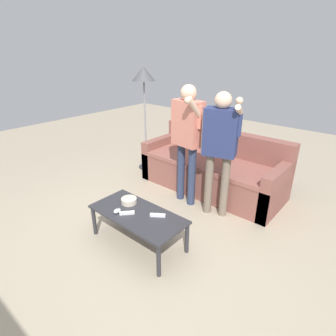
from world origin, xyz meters
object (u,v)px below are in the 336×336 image
(snack_bowl, at_px, (129,201))
(game_remote_wand_far, at_px, (158,215))
(coffee_table, at_px, (138,217))
(game_remote_wand_near, at_px, (127,213))
(player_center, at_px, (187,132))
(floor_lamp, at_px, (144,80))
(couch, at_px, (213,170))
(player_right, at_px, (220,142))
(game_remote_nunchuk, at_px, (117,211))

(snack_bowl, distance_m, game_remote_wand_far, 0.43)
(coffee_table, relative_size, game_remote_wand_near, 7.49)
(player_center, bearing_deg, game_remote_wand_near, -85.55)
(floor_lamp, distance_m, game_remote_wand_near, 2.43)
(floor_lamp, bearing_deg, couch, 3.94)
(player_right, bearing_deg, floor_lamp, 163.93)
(player_right, bearing_deg, player_center, 179.65)
(coffee_table, bearing_deg, game_remote_wand_far, 24.17)
(game_remote_nunchuk, xyz_separation_m, player_center, (0.01, 1.21, 0.60))
(coffee_table, bearing_deg, player_right, 73.03)
(game_remote_wand_near, bearing_deg, player_center, 94.45)
(player_center, xyz_separation_m, game_remote_wand_far, (0.37, -0.98, -0.61))
(player_center, bearing_deg, floor_lamp, 158.41)
(player_center, bearing_deg, coffee_table, -81.53)
(game_remote_nunchuk, height_order, player_right, player_right)
(floor_lamp, relative_size, game_remote_wand_near, 12.17)
(snack_bowl, height_order, game_remote_nunchuk, snack_bowl)
(game_remote_wand_near, bearing_deg, snack_bowl, 132.55)
(floor_lamp, bearing_deg, game_remote_wand_far, -42.12)
(snack_bowl, bearing_deg, game_remote_wand_far, 1.33)
(game_remote_nunchuk, relative_size, game_remote_wand_far, 0.57)
(game_remote_nunchuk, bearing_deg, coffee_table, 38.81)
(coffee_table, xyz_separation_m, player_right, (0.33, 1.07, 0.65))
(snack_bowl, bearing_deg, floor_lamp, 128.96)
(player_right, bearing_deg, coffee_table, -106.97)
(snack_bowl, xyz_separation_m, game_remote_wand_far, (0.43, 0.01, -0.01))
(game_remote_wand_far, bearing_deg, snack_bowl, -178.67)
(couch, relative_size, game_remote_wand_near, 14.87)
(snack_bowl, xyz_separation_m, player_right, (0.55, 0.99, 0.57))
(couch, xyz_separation_m, game_remote_wand_far, (0.30, -1.57, 0.10))
(couch, bearing_deg, player_center, -96.26)
(coffee_table, relative_size, player_center, 0.67)
(game_remote_nunchuk, height_order, game_remote_wand_near, game_remote_nunchuk)
(couch, distance_m, coffee_table, 1.67)
(snack_bowl, height_order, player_center, player_center)
(game_remote_wand_near, relative_size, game_remote_wand_far, 0.92)
(snack_bowl, bearing_deg, game_remote_wand_near, -47.45)
(snack_bowl, xyz_separation_m, game_remote_wand_near, (0.16, -0.17, -0.01))
(coffee_table, xyz_separation_m, snack_bowl, (-0.22, 0.08, 0.08))
(game_remote_nunchuk, height_order, player_center, player_center)
(couch, height_order, game_remote_wand_near, couch)
(game_remote_nunchuk, distance_m, game_remote_wand_far, 0.44)
(coffee_table, relative_size, floor_lamp, 0.62)
(game_remote_nunchuk, bearing_deg, player_right, 67.66)
(player_center, relative_size, player_right, 1.02)
(game_remote_nunchuk, height_order, game_remote_wand_far, game_remote_nunchuk)
(game_remote_nunchuk, bearing_deg, game_remote_wand_far, 31.30)
(floor_lamp, bearing_deg, game_remote_wand_near, -50.66)
(player_right, relative_size, game_remote_wand_near, 10.98)
(player_right, relative_size, game_remote_wand_far, 10.15)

